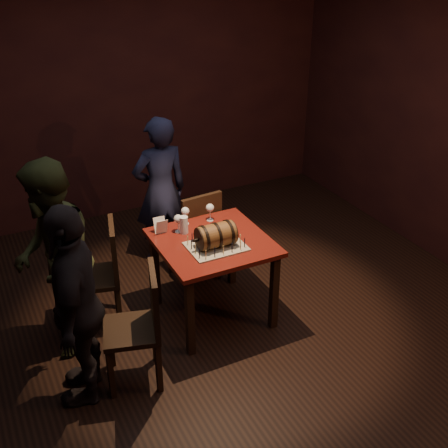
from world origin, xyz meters
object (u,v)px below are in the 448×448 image
Objects in this scene: chair_back at (197,232)px; person_back at (161,191)px; chair_left_rear at (104,269)px; person_left_front at (77,305)px; person_left_rear at (54,260)px; wine_glass_left at (178,220)px; wine_glass_right at (210,208)px; wine_glass_mid at (185,212)px; chair_left_front at (142,321)px; pint_of_ale at (184,225)px; pub_table at (213,252)px; barrel_cake at (216,235)px.

person_back is at bearing 105.90° from chair_back.
person_left_front is at bearing -116.64° from chair_left_rear.
person_left_rear is at bearing -161.77° from chair_left_rear.
person_back reaches higher than wine_glass_left.
chair_back is 0.61× the size of person_left_front.
wine_glass_right is at bearing -0.08° from chair_left_rear.
chair_left_rear is 0.50m from person_left_rear.
wine_glass_mid is at bearing 2.51° from chair_left_rear.
person_back is at bearing 43.34° from chair_left_rear.
chair_back is 1.00× the size of chair_left_front.
wine_glass_left is 0.17× the size of chair_left_rear.
pint_of_ale is 0.10× the size of person_back.
pub_table is 0.93m from chair_left_front.
wine_glass_left is 0.17× the size of chair_left_front.
barrel_cake is 0.24× the size of person_back.
wine_glass_left is at bearing -136.34° from wine_glass_mid.
chair_left_front is at bearing -149.29° from pub_table.
pub_table is at bearing 129.66° from person_left_front.
person_left_front reaches higher than wine_glass_right.
chair_left_rear reaches higher than wine_glass_right.
pub_table is 1.26m from person_left_rear.
wine_glass_left reaches higher than pint_of_ale.
person_left_rear is 1.04× the size of person_left_front.
barrel_cake is at bearing -68.06° from pint_of_ale.
chair_left_front is 0.59× the size of person_left_rear.
person_back reaches higher than barrel_cake.
person_back is (-0.01, 1.20, -0.11)m from barrel_cake.
wine_glass_mid is 0.84m from chair_left_rear.
person_back is at bearing 162.89° from person_left_front.
wine_glass_mid is at bearing 97.53° from barrel_cake.
chair_left_rear reaches higher than pub_table.
wine_glass_mid is 1.37m from person_left_front.
person_left_front reaches higher than chair_left_rear.
person_left_rear is (-1.37, -0.13, -0.07)m from wine_glass_right.
person_left_rear reaches higher than wine_glass_right.
wine_glass_left is (-0.19, 0.26, 0.23)m from pub_table.
chair_back is at bearing 14.25° from chair_left_rear.
chair_left_front reaches higher than wine_glass_left.
pint_of_ale is at bearing 47.61° from chair_left_front.
pub_table is 0.60× the size of person_back.
wine_glass_left is 1.00m from chair_left_front.
person_left_rear is at bearing 170.94° from pub_table.
person_left_front reaches higher than chair_back.
chair_left_front is 1.75m from person_back.
person_back is 1.50m from person_left_rear.
barrel_cake is 0.39× the size of chair_left_rear.
barrel_cake is 0.77m from chair_back.
wine_glass_left and wine_glass_mid have the same top height.
chair_back reaches higher than pub_table.
pint_of_ale is (-0.16, 0.22, 0.18)m from pub_table.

